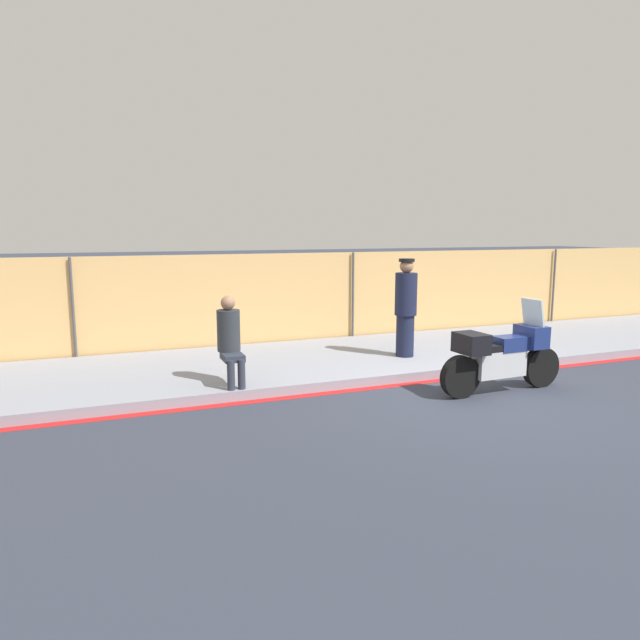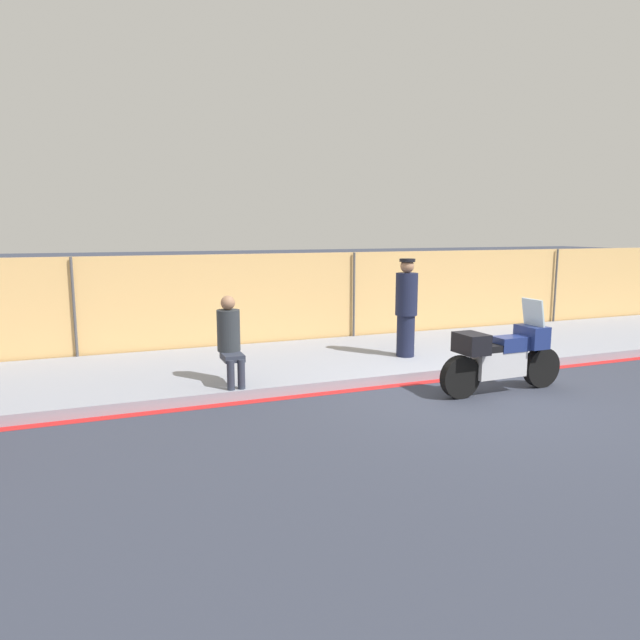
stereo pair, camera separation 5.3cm
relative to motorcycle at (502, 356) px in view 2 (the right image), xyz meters
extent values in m
plane|color=#333847|center=(-0.49, -0.01, -0.57)|extent=(120.00, 120.00, 0.00)
cube|color=#8E93A3|center=(-0.49, 2.67, -0.49)|extent=(41.66, 3.33, 0.15)
cube|color=red|center=(-0.49, 0.92, -0.57)|extent=(41.66, 0.18, 0.01)
cube|color=#E5B26B|center=(-0.49, 4.43, 0.42)|extent=(39.57, 0.08, 1.98)
cylinder|color=#4C4C51|center=(-6.10, 4.33, 0.42)|extent=(0.05, 0.05, 1.98)
cylinder|color=#4C4C51|center=(-0.49, 4.33, 0.42)|extent=(0.05, 0.05, 1.98)
cylinder|color=#4C4C51|center=(5.12, 4.33, 0.42)|extent=(0.05, 0.05, 1.98)
cylinder|color=black|center=(0.79, 0.02, -0.25)|extent=(0.64, 0.16, 0.64)
cylinder|color=black|center=(-0.75, -0.02, -0.25)|extent=(0.64, 0.16, 0.64)
cube|color=silver|center=(-0.06, 0.00, -0.11)|extent=(0.86, 0.30, 0.41)
cube|color=navy|center=(0.16, 0.00, 0.18)|extent=(0.53, 0.32, 0.22)
cube|color=black|center=(-0.15, 0.00, 0.14)|extent=(0.61, 0.30, 0.10)
cube|color=navy|center=(0.56, 0.02, 0.26)|extent=(0.33, 0.48, 0.34)
cube|color=silver|center=(0.56, 0.02, 0.64)|extent=(0.12, 0.42, 0.42)
cube|color=black|center=(-0.58, -0.02, 0.24)|extent=(0.37, 0.51, 0.30)
cylinder|color=#191E38|center=(-0.44, 2.16, -0.03)|extent=(0.33, 0.33, 0.77)
cylinder|color=#191E38|center=(-0.44, 2.16, 0.74)|extent=(0.40, 0.40, 0.77)
sphere|color=#A37556|center=(-0.44, 2.16, 1.25)|extent=(0.25, 0.25, 0.25)
cylinder|color=black|center=(-0.44, 2.16, 1.35)|extent=(0.29, 0.29, 0.06)
cylinder|color=#2D3342|center=(-3.94, 1.11, -0.19)|extent=(0.11, 0.11, 0.44)
cylinder|color=#2D3342|center=(-3.78, 1.11, -0.19)|extent=(0.11, 0.11, 0.44)
cube|color=#2D3342|center=(-3.86, 1.33, 0.03)|extent=(0.30, 0.44, 0.10)
cylinder|color=#2D3338|center=(-3.86, 1.55, 0.39)|extent=(0.35, 0.35, 0.63)
sphere|color=#A37556|center=(-3.86, 1.55, 0.81)|extent=(0.22, 0.22, 0.22)
camera|label=1|loc=(-5.71, -6.86, 1.91)|focal=32.00mm
camera|label=2|loc=(-5.66, -6.88, 1.91)|focal=32.00mm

